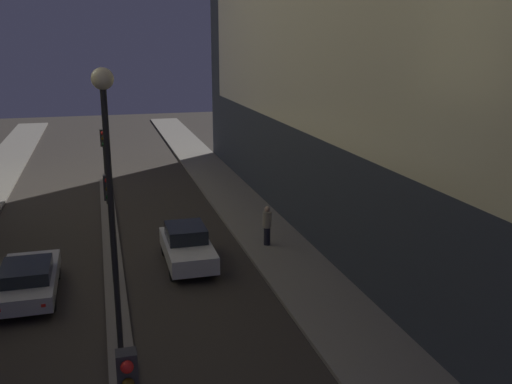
{
  "coord_description": "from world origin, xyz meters",
  "views": [
    {
      "loc": [
        -0.15,
        -5.48,
        8.83
      ],
      "look_at": [
        5.84,
        16.19,
        2.82
      ],
      "focal_mm": 40.0,
      "sensor_mm": 36.0,
      "label": 1
    }
  ],
  "objects": [
    {
      "name": "traffic_light_mid",
      "position": [
        0.0,
        14.65,
        3.16
      ],
      "size": [
        0.32,
        0.42,
        4.11
      ],
      "color": "black",
      "rests_on": "median_strip"
    },
    {
      "name": "traffic_light_far",
      "position": [
        0.0,
        25.57,
        3.16
      ],
      "size": [
        0.32,
        0.42,
        4.11
      ],
      "color": "black",
      "rests_on": "median_strip"
    },
    {
      "name": "car_left_lane",
      "position": [
        -2.94,
        14.54,
        0.69
      ],
      "size": [
        1.91,
        4.54,
        1.32
      ],
      "color": "#B2B2B7",
      "rests_on": "ground"
    },
    {
      "name": "median_strip",
      "position": [
        0.0,
        16.32,
        0.06
      ],
      "size": [
        0.74,
        30.63,
        0.13
      ],
      "color": "#66605B",
      "rests_on": "ground"
    },
    {
      "name": "street_lamp",
      "position": [
        0.0,
        9.14,
        5.78
      ],
      "size": [
        0.55,
        0.55,
        8.06
      ],
      "color": "black",
      "rests_on": "median_strip"
    },
    {
      "name": "pedestrian_on_right_sidewalk",
      "position": [
        6.59,
        17.08,
        1.06
      ],
      "size": [
        0.38,
        0.38,
        1.75
      ],
      "color": "black",
      "rests_on": "sidewalk_right"
    },
    {
      "name": "car_right_lane",
      "position": [
        2.94,
        16.14,
        0.78
      ],
      "size": [
        1.79,
        4.27,
        1.56
      ],
      "color": "silver",
      "rests_on": "ground"
    }
  ]
}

